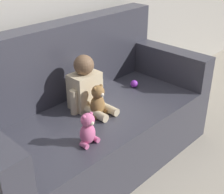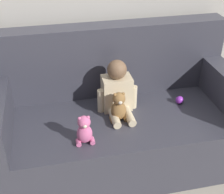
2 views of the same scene
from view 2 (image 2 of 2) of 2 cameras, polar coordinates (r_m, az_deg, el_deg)
name	(u,v)px [view 2 (image 2 of 2)]	position (r m, az deg, el deg)	size (l,w,h in m)	color
ground_plane	(118,159)	(2.64, 1.10, -11.25)	(12.00, 12.00, 0.00)	#B7AD99
couch	(116,120)	(2.46, 0.83, -4.19)	(1.86, 0.87, 1.04)	#383842
person_baby	(117,91)	(2.32, 0.97, 1.16)	(0.31, 0.34, 0.40)	beige
teddy_bear_brown	(119,107)	(2.23, 1.24, -1.89)	(0.13, 0.11, 0.23)	olive
plush_toy_side	(84,130)	(2.04, -5.06, -6.11)	(0.12, 0.10, 0.21)	#DB6699
toy_ball	(180,100)	(2.51, 12.25, -0.53)	(0.06, 0.06, 0.06)	purple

